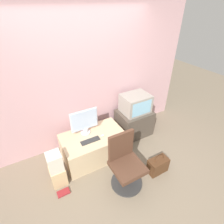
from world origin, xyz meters
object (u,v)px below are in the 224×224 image
Objects in this scene: office_chair at (125,165)px; handbag at (158,165)px; book at (63,192)px; keyboard at (90,141)px; mouse at (103,136)px; crt_tv at (135,104)px; main_monitor at (84,122)px; cardboard_box_lower at (58,175)px.

office_chair is 2.34× the size of handbag.
book is (-0.96, 0.27, -0.37)m from office_chair.
office_chair reaches higher than keyboard.
keyboard is 0.24m from mouse.
office_chair is (-0.85, -0.96, -0.36)m from crt_tv.
main_monitor is 0.96m from cardboard_box_lower.
office_chair is at bearing -64.79° from keyboard.
main_monitor is at bearing 31.32° from cardboard_box_lower.
handbag is 1.61m from book.
keyboard is 0.61× the size of crt_tv.
office_chair is at bearing -15.76° from book.
book is at bearing -91.26° from cardboard_box_lower.
crt_tv reaches higher than book.
office_chair reaches higher than cardboard_box_lower.
book is (-0.89, -0.39, -0.50)m from mouse.
office_chair is at bearing 168.99° from handbag.
keyboard is 0.86× the size of handbag.
main_monitor is 1.51× the size of cardboard_box_lower.
book is at bearing 164.24° from office_chair.
mouse reaches higher than book.
cardboard_box_lower is (-0.95, 0.50, -0.22)m from office_chair.
crt_tv is 0.60× the size of office_chair.
mouse reaches higher than cardboard_box_lower.
keyboard is (-0.02, -0.25, -0.23)m from main_monitor.
keyboard is 0.72m from office_chair.
keyboard is 1.22m from crt_tv.
handbag is (1.55, -0.61, -0.03)m from cardboard_box_lower.
crt_tv is 1.66× the size of cardboard_box_lower.
main_monitor is 1.49× the size of keyboard.
main_monitor is 1.17m from book.
book is (-0.01, -0.23, -0.15)m from cardboard_box_lower.
handbag is at bearing -11.01° from office_chair.
keyboard is at bearing -177.66° from mouse.
book is at bearing -149.92° from keyboard.
mouse is 1.08m from handbag.
cardboard_box_lower is 0.27m from book.
crt_tv reaches higher than office_chair.
handbag reaches higher than cardboard_box_lower.
handbag reaches higher than book.
handbag is (-0.25, -1.08, -0.61)m from crt_tv.
office_chair is 4.74× the size of book.
book is (-0.65, -0.38, -0.49)m from keyboard.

